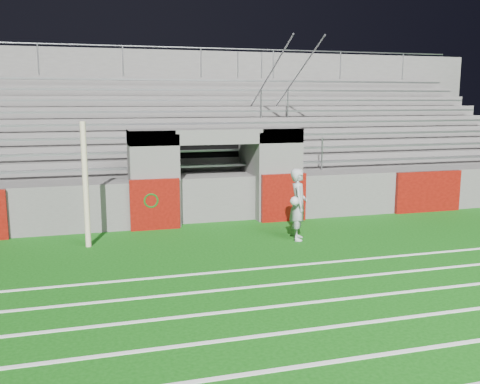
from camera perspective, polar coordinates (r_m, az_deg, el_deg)
name	(u,v)px	position (r m, az deg, el deg)	size (l,w,h in m)	color
ground	(254,254)	(11.92, 1.47, -6.68)	(90.00, 90.00, 0.00)	#0E4C0C
field_post	(86,185)	(12.75, -16.15, 0.71)	(0.13, 0.13, 2.91)	beige
field_markings	(366,357)	(7.62, 13.31, -16.74)	(28.00, 8.09, 0.01)	white
stadium_structure	(187,153)	(19.28, -5.64, 4.11)	(26.00, 8.48, 5.42)	#555351
goalkeeper_with_ball	(298,204)	(13.04, 6.24, -1.32)	(0.63, 0.77, 1.76)	#9EA3A7
hose_coil	(151,203)	(14.17, -9.48, -1.11)	(0.52, 0.14, 0.56)	#0D4215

